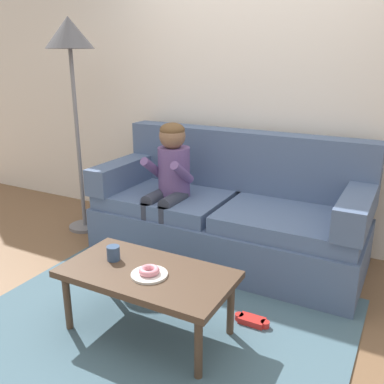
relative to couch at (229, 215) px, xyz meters
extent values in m
plane|color=brown|center=(0.01, -0.85, -0.36)|extent=(10.00, 10.00, 0.00)
cube|color=silver|center=(0.01, 0.55, 1.04)|extent=(8.00, 0.10, 2.80)
cube|color=#476675|center=(0.01, -1.10, -0.35)|extent=(2.27, 1.79, 0.01)
cube|color=slate|center=(0.00, -0.05, -0.17)|extent=(2.16, 0.90, 0.38)
cube|color=slate|center=(-0.54, -0.10, 0.08)|extent=(1.03, 0.74, 0.12)
cube|color=slate|center=(0.54, -0.10, 0.08)|extent=(1.03, 0.74, 0.12)
cube|color=slate|center=(0.00, 0.30, 0.40)|extent=(2.16, 0.20, 0.50)
cube|color=slate|center=(-0.98, -0.05, 0.25)|extent=(0.20, 0.90, 0.22)
cube|color=slate|center=(0.98, -0.05, 0.25)|extent=(0.20, 0.90, 0.22)
cube|color=#4C3828|center=(0.00, -1.20, 0.04)|extent=(1.01, 0.54, 0.04)
cylinder|color=#4C3828|center=(-0.45, -1.40, -0.17)|extent=(0.04, 0.04, 0.37)
cylinder|color=#4C3828|center=(0.44, -1.40, -0.17)|extent=(0.04, 0.04, 0.37)
cylinder|color=#4C3828|center=(-0.45, -0.99, -0.17)|extent=(0.04, 0.04, 0.37)
cylinder|color=#4C3828|center=(0.44, -0.99, -0.17)|extent=(0.04, 0.04, 0.37)
cylinder|color=#664C84|center=(-0.44, -0.13, 0.34)|extent=(0.26, 0.26, 0.40)
sphere|color=#846047|center=(-0.44, -0.15, 0.64)|extent=(0.21, 0.21, 0.21)
ellipsoid|color=brown|center=(-0.44, -0.15, 0.69)|extent=(0.20, 0.20, 0.12)
cylinder|color=#333847|center=(-0.52, -0.28, 0.15)|extent=(0.11, 0.30, 0.11)
cylinder|color=#333847|center=(-0.52, -0.43, -0.08)|extent=(0.09, 0.09, 0.44)
cube|color=black|center=(-0.52, -0.48, -0.33)|extent=(0.10, 0.20, 0.06)
cylinder|color=#664C84|center=(-0.57, -0.24, 0.38)|extent=(0.07, 0.29, 0.23)
cylinder|color=#333847|center=(-0.36, -0.28, 0.15)|extent=(0.11, 0.30, 0.11)
cylinder|color=#333847|center=(-0.36, -0.43, -0.08)|extent=(0.09, 0.09, 0.44)
cube|color=black|center=(-0.36, -0.48, -0.33)|extent=(0.10, 0.20, 0.06)
cylinder|color=#664C84|center=(-0.30, -0.24, 0.38)|extent=(0.07, 0.29, 0.23)
cylinder|color=white|center=(0.04, -1.23, 0.07)|extent=(0.21, 0.21, 0.01)
torus|color=pink|center=(0.04, -1.23, 0.09)|extent=(0.13, 0.13, 0.04)
cylinder|color=#334C72|center=(-0.26, -1.17, 0.10)|extent=(0.08, 0.08, 0.09)
cube|color=red|center=(0.52, -0.84, -0.33)|extent=(0.16, 0.09, 0.05)
cylinder|color=red|center=(0.44, -0.84, -0.33)|extent=(0.06, 0.06, 0.05)
cylinder|color=red|center=(0.61, -0.84, -0.33)|extent=(0.06, 0.06, 0.05)
cylinder|color=slate|center=(-1.46, -0.13, -0.34)|extent=(0.30, 0.30, 0.03)
cylinder|color=slate|center=(-1.46, -0.13, 0.51)|extent=(0.04, 0.04, 1.67)
cone|color=#4C4C51|center=(-1.46, -0.13, 1.43)|extent=(0.42, 0.42, 0.26)
camera|label=1|loc=(1.26, -3.01, 1.26)|focal=39.72mm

